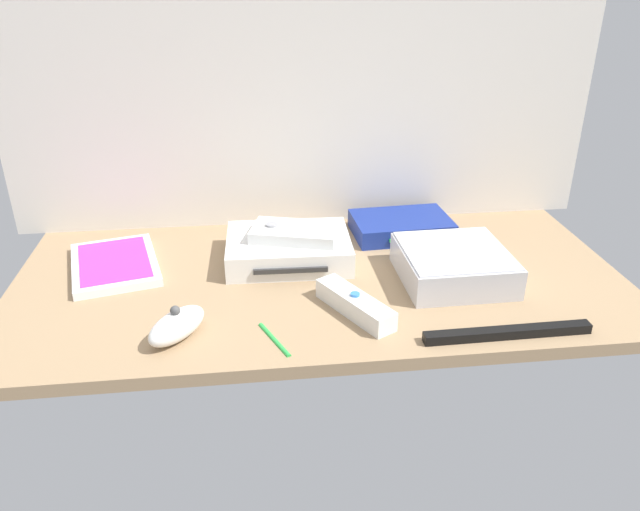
{
  "coord_description": "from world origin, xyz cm",
  "views": [
    {
      "loc": [
        -10.66,
        -88.79,
        47.95
      ],
      "look_at": [
        0.0,
        0.0,
        4.0
      ],
      "focal_mm": 34.52,
      "sensor_mm": 36.0,
      "label": 1
    }
  ],
  "objects_px": {
    "game_console": "(288,249)",
    "game_case": "(115,264)",
    "sensor_bar": "(508,333)",
    "network_router": "(401,226)",
    "stylus_pen": "(274,338)",
    "mini_computer": "(454,264)",
    "remote_classic_pad": "(295,233)",
    "remote_nunchuk": "(177,325)",
    "remote_wand": "(355,304)"
  },
  "relations": [
    {
      "from": "game_console",
      "to": "game_case",
      "type": "bearing_deg",
      "value": -179.35
    },
    {
      "from": "game_case",
      "to": "sensor_bar",
      "type": "relative_size",
      "value": 0.9
    },
    {
      "from": "network_router",
      "to": "stylus_pen",
      "type": "relative_size",
      "value": 2.07
    },
    {
      "from": "mini_computer",
      "to": "sensor_bar",
      "type": "height_order",
      "value": "mini_computer"
    },
    {
      "from": "stylus_pen",
      "to": "network_router",
      "type": "bearing_deg",
      "value": 51.98
    },
    {
      "from": "remote_classic_pad",
      "to": "remote_nunchuk",
      "type": "bearing_deg",
      "value": -114.09
    },
    {
      "from": "game_case",
      "to": "sensor_bar",
      "type": "distance_m",
      "value": 0.64
    },
    {
      "from": "network_router",
      "to": "remote_classic_pad",
      "type": "bearing_deg",
      "value": -159.89
    },
    {
      "from": "game_case",
      "to": "remote_classic_pad",
      "type": "relative_size",
      "value": 1.35
    },
    {
      "from": "network_router",
      "to": "remote_classic_pad",
      "type": "distance_m",
      "value": 0.23
    },
    {
      "from": "remote_classic_pad",
      "to": "sensor_bar",
      "type": "bearing_deg",
      "value": -28.88
    },
    {
      "from": "mini_computer",
      "to": "remote_nunchuk",
      "type": "xyz_separation_m",
      "value": [
        -0.43,
        -0.12,
        -0.01
      ]
    },
    {
      "from": "network_router",
      "to": "remote_classic_pad",
      "type": "height_order",
      "value": "remote_classic_pad"
    },
    {
      "from": "game_case",
      "to": "network_router",
      "type": "distance_m",
      "value": 0.52
    },
    {
      "from": "remote_wand",
      "to": "game_case",
      "type": "bearing_deg",
      "value": 124.01
    },
    {
      "from": "mini_computer",
      "to": "game_console",
      "type": "bearing_deg",
      "value": 159.0
    },
    {
      "from": "game_case",
      "to": "remote_wand",
      "type": "xyz_separation_m",
      "value": [
        0.38,
        -0.19,
        0.01
      ]
    },
    {
      "from": "mini_computer",
      "to": "remote_wand",
      "type": "distance_m",
      "value": 0.2
    },
    {
      "from": "remote_classic_pad",
      "to": "network_router",
      "type": "bearing_deg",
      "value": 39.04
    },
    {
      "from": "game_case",
      "to": "network_router",
      "type": "height_order",
      "value": "network_router"
    },
    {
      "from": "game_case",
      "to": "sensor_bar",
      "type": "xyz_separation_m",
      "value": [
        0.58,
        -0.28,
        -0.0
      ]
    },
    {
      "from": "network_router",
      "to": "sensor_bar",
      "type": "relative_size",
      "value": 0.78
    },
    {
      "from": "game_console",
      "to": "remote_wand",
      "type": "relative_size",
      "value": 1.46
    },
    {
      "from": "stylus_pen",
      "to": "remote_wand",
      "type": "bearing_deg",
      "value": 25.09
    },
    {
      "from": "network_router",
      "to": "remote_nunchuk",
      "type": "xyz_separation_m",
      "value": [
        -0.39,
        -0.31,
        0.0
      ]
    },
    {
      "from": "network_router",
      "to": "stylus_pen",
      "type": "height_order",
      "value": "network_router"
    },
    {
      "from": "sensor_bar",
      "to": "mini_computer",
      "type": "bearing_deg",
      "value": 96.69
    },
    {
      "from": "game_console",
      "to": "sensor_bar",
      "type": "relative_size",
      "value": 0.89
    },
    {
      "from": "mini_computer",
      "to": "remote_classic_pad",
      "type": "distance_m",
      "value": 0.27
    },
    {
      "from": "game_case",
      "to": "network_router",
      "type": "bearing_deg",
      "value": -4.96
    },
    {
      "from": "remote_nunchuk",
      "to": "stylus_pen",
      "type": "bearing_deg",
      "value": 28.82
    },
    {
      "from": "game_console",
      "to": "remote_nunchuk",
      "type": "distance_m",
      "value": 0.28
    },
    {
      "from": "network_router",
      "to": "sensor_bar",
      "type": "height_order",
      "value": "network_router"
    },
    {
      "from": "remote_wand",
      "to": "sensor_bar",
      "type": "bearing_deg",
      "value": -52.67
    },
    {
      "from": "game_console",
      "to": "game_case",
      "type": "height_order",
      "value": "game_console"
    },
    {
      "from": "sensor_bar",
      "to": "stylus_pen",
      "type": "height_order",
      "value": "sensor_bar"
    },
    {
      "from": "game_console",
      "to": "network_router",
      "type": "height_order",
      "value": "game_console"
    },
    {
      "from": "mini_computer",
      "to": "remote_nunchuk",
      "type": "bearing_deg",
      "value": -164.19
    },
    {
      "from": "game_console",
      "to": "sensor_bar",
      "type": "xyz_separation_m",
      "value": [
        0.28,
        -0.28,
        -0.01
      ]
    },
    {
      "from": "network_router",
      "to": "remote_wand",
      "type": "height_order",
      "value": "same"
    },
    {
      "from": "remote_wand",
      "to": "sensor_bar",
      "type": "relative_size",
      "value": 0.61
    },
    {
      "from": "remote_classic_pad",
      "to": "stylus_pen",
      "type": "relative_size",
      "value": 1.78
    },
    {
      "from": "mini_computer",
      "to": "network_router",
      "type": "distance_m",
      "value": 0.19
    },
    {
      "from": "mini_computer",
      "to": "sensor_bar",
      "type": "bearing_deg",
      "value": -82.51
    },
    {
      "from": "mini_computer",
      "to": "stylus_pen",
      "type": "height_order",
      "value": "mini_computer"
    },
    {
      "from": "game_console",
      "to": "remote_classic_pad",
      "type": "bearing_deg",
      "value": -24.8
    },
    {
      "from": "mini_computer",
      "to": "sensor_bar",
      "type": "distance_m",
      "value": 0.18
    },
    {
      "from": "game_console",
      "to": "game_case",
      "type": "relative_size",
      "value": 0.99
    },
    {
      "from": "sensor_bar",
      "to": "stylus_pen",
      "type": "distance_m",
      "value": 0.32
    },
    {
      "from": "game_case",
      "to": "stylus_pen",
      "type": "xyz_separation_m",
      "value": [
        0.26,
        -0.25,
        -0.0
      ]
    }
  ]
}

